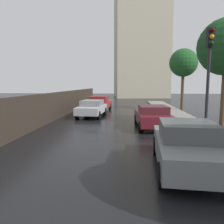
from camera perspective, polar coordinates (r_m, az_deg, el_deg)
name	(u,v)px	position (r m, az deg, el deg)	size (l,w,h in m)	color
car_grey_near_kerb	(187,145)	(7.04, 19.12, -8.26)	(2.12, 4.22, 1.47)	slate
car_red_mid_road	(99,103)	(21.42, -3.37, 2.27)	(2.16, 4.41, 1.46)	maroon
car_maroon_far_ahead	(152,116)	(13.23, 10.57, -1.08)	(2.05, 4.13, 1.35)	maroon
car_silver_far_lane	(92,108)	(17.51, -5.31, 1.05)	(2.09, 4.02, 1.33)	#B2B5BA
traffic_light	(209,65)	(9.73, 24.13, 11.15)	(0.26, 0.39, 4.67)	black
street_tree_mid	(183,63)	(22.95, 18.26, 12.10)	(2.74, 2.74, 6.08)	#4C3823
distant_tower	(140,36)	(47.42, 7.36, 19.17)	(11.29, 12.50, 24.85)	#B2A88E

